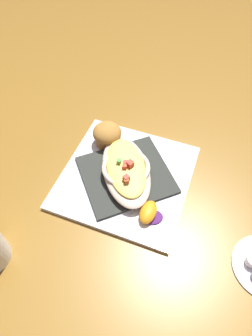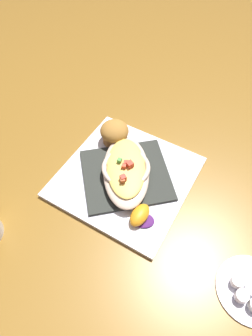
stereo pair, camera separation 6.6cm
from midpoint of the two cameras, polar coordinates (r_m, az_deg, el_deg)
The scene contains 9 objects.
ground_plane at distance 0.70m, azimuth 2.72°, elevation -2.18°, with size 2.60×2.60×0.00m, color brown.
square_plate at distance 0.69m, azimuth 2.74°, elevation -1.93°, with size 0.29×0.29×0.01m, color white.
folded_napkin at distance 0.68m, azimuth 2.77°, elevation -1.50°, with size 0.18×0.20×0.01m, color #2C302A.
gratin_dish at distance 0.66m, azimuth 2.84°, elevation -0.37°, with size 0.23×0.20×0.05m.
muffin at distance 0.73m, azimuth 0.31°, elevation 6.78°, with size 0.07×0.07×0.06m.
orange_garnish at distance 0.62m, azimuth 5.92°, elevation -9.57°, with size 0.06×0.06×0.03m.
creamer_saucer at distance 0.64m, azimuth 26.38°, elevation -20.84°, with size 0.13×0.13×0.01m, color white.
creamer_cup_0 at distance 0.62m, azimuth 24.14°, elevation -19.94°, with size 0.02×0.02×0.02m, color white.
creamer_cup_1 at distance 0.62m, azimuth 24.91°, elevation -22.14°, with size 0.02×0.02×0.02m, color white.
Camera 2 is at (-0.35, -0.19, 0.57)m, focal length 31.00 mm.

